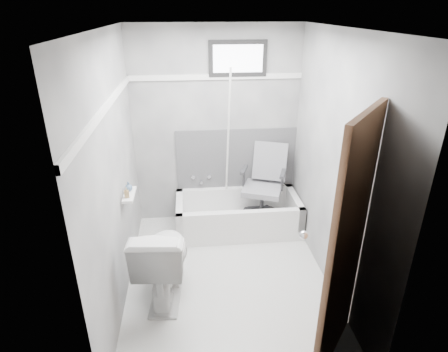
{
  "coord_description": "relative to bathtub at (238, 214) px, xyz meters",
  "views": [
    {
      "loc": [
        -0.34,
        -3.05,
        2.55
      ],
      "look_at": [
        0.0,
        0.35,
        1.0
      ],
      "focal_mm": 30.0,
      "sensor_mm": 36.0,
      "label": 1
    }
  ],
  "objects": [
    {
      "name": "floor",
      "position": [
        -0.23,
        -0.93,
        -0.21
      ],
      "size": [
        2.6,
        2.6,
        0.0
      ],
      "primitive_type": "plane",
      "color": "white",
      "rests_on": "ground"
    },
    {
      "name": "ceiling",
      "position": [
        -0.23,
        -0.93,
        2.19
      ],
      "size": [
        2.6,
        2.6,
        0.0
      ],
      "primitive_type": "plane",
      "rotation": [
        3.14,
        0.0,
        0.0
      ],
      "color": "silver",
      "rests_on": "floor"
    },
    {
      "name": "wall_back",
      "position": [
        -0.23,
        0.37,
        0.99
      ],
      "size": [
        2.0,
        0.02,
        2.4
      ],
      "primitive_type": "cube",
      "color": "slate",
      "rests_on": "floor"
    },
    {
      "name": "wall_front",
      "position": [
        -0.23,
        -2.23,
        0.99
      ],
      "size": [
        2.0,
        0.02,
        2.4
      ],
      "primitive_type": "cube",
      "color": "slate",
      "rests_on": "floor"
    },
    {
      "name": "wall_left",
      "position": [
        -1.23,
        -0.93,
        0.99
      ],
      "size": [
        0.02,
        2.6,
        2.4
      ],
      "primitive_type": "cube",
      "color": "slate",
      "rests_on": "floor"
    },
    {
      "name": "wall_right",
      "position": [
        0.77,
        -0.93,
        0.99
      ],
      "size": [
        0.02,
        2.6,
        2.4
      ],
      "primitive_type": "cube",
      "color": "slate",
      "rests_on": "floor"
    },
    {
      "name": "bathtub",
      "position": [
        0.0,
        0.0,
        0.0
      ],
      "size": [
        1.5,
        0.7,
        0.42
      ],
      "primitive_type": null,
      "color": "white",
      "rests_on": "floor"
    },
    {
      "name": "office_chair",
      "position": [
        0.31,
        0.05,
        0.37
      ],
      "size": [
        0.69,
        0.69,
        0.93
      ],
      "primitive_type": null,
      "rotation": [
        0.0,
        0.0,
        -0.36
      ],
      "color": "slate",
      "rests_on": "bathtub"
    },
    {
      "name": "toilet",
      "position": [
        -0.85,
        -1.1,
        0.2
      ],
      "size": [
        0.54,
        0.88,
        0.82
      ],
      "primitive_type": "imported",
      "rotation": [
        0.0,
        0.0,
        3.05
      ],
      "color": "silver",
      "rests_on": "floor"
    },
    {
      "name": "door",
      "position": [
        0.75,
        -2.21,
        0.79
      ],
      "size": [
        0.78,
        0.78,
        2.0
      ],
      "primitive_type": null,
      "color": "brown",
      "rests_on": "floor"
    },
    {
      "name": "window",
      "position": [
        0.02,
        0.36,
        1.81
      ],
      "size": [
        0.66,
        0.04,
        0.4
      ],
      "primitive_type": null,
      "color": "black",
      "rests_on": "wall_back"
    },
    {
      "name": "backerboard",
      "position": [
        0.02,
        0.36,
        0.59
      ],
      "size": [
        1.5,
        0.02,
        0.78
      ],
      "primitive_type": "cube",
      "color": "#4C4C4F",
      "rests_on": "wall_back"
    },
    {
      "name": "trim_back",
      "position": [
        -0.23,
        0.36,
        1.61
      ],
      "size": [
        2.0,
        0.02,
        0.06
      ],
      "primitive_type": "cube",
      "color": "white",
      "rests_on": "wall_back"
    },
    {
      "name": "trim_left",
      "position": [
        -1.22,
        -0.93,
        1.61
      ],
      "size": [
        0.02,
        2.6,
        0.06
      ],
      "primitive_type": "cube",
      "color": "white",
      "rests_on": "wall_left"
    },
    {
      "name": "pole",
      "position": [
        -0.11,
        0.13,
        0.84
      ],
      "size": [
        0.02,
        0.49,
        1.9
      ],
      "primitive_type": "cylinder",
      "rotation": [
        0.24,
        0.0,
        0.0
      ],
      "color": "white",
      "rests_on": "bathtub"
    },
    {
      "name": "shelf",
      "position": [
        -1.16,
        -0.7,
        0.69
      ],
      "size": [
        0.1,
        0.32,
        0.02
      ],
      "primitive_type": "cube",
      "color": "white",
      "rests_on": "wall_left"
    },
    {
      "name": "soap_bottle_a",
      "position": [
        -1.17,
        -0.78,
        0.76
      ],
      "size": [
        0.05,
        0.05,
        0.1
      ],
      "primitive_type": "imported",
      "rotation": [
        0.0,
        0.0,
        0.22
      ],
      "color": "olive",
      "rests_on": "shelf"
    },
    {
      "name": "soap_bottle_b",
      "position": [
        -1.17,
        -0.64,
        0.75
      ],
      "size": [
        0.1,
        0.1,
        0.09
      ],
      "primitive_type": "imported",
      "rotation": [
        0.0,
        0.0,
        0.51
      ],
      "color": "#476282",
      "rests_on": "shelf"
    },
    {
      "name": "faucet",
      "position": [
        -0.43,
        0.34,
        0.34
      ],
      "size": [
        0.26,
        0.1,
        0.16
      ],
      "primitive_type": null,
      "color": "silver",
      "rests_on": "wall_back"
    }
  ]
}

